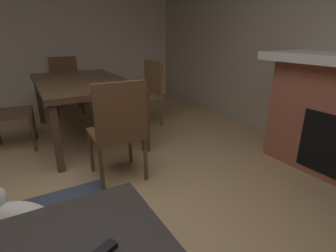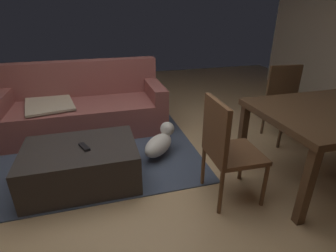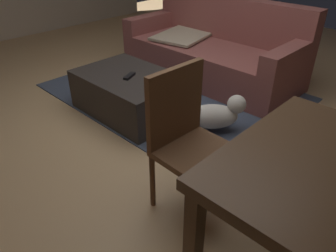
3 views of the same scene
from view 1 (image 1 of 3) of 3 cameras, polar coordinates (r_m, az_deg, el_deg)
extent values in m
cube|color=beige|center=(5.09, -30.48, 17.44)|extent=(0.12, 6.05, 2.62)
cube|color=#513823|center=(3.45, -18.62, 9.15)|extent=(1.83, 1.05, 0.06)
cube|color=#513823|center=(2.66, -23.45, -2.72)|extent=(0.07, 0.07, 0.68)
cube|color=#513823|center=(4.30, -26.61, 4.94)|extent=(0.07, 0.07, 0.68)
cube|color=#513823|center=(2.89, -5.10, 0.59)|extent=(0.07, 0.07, 0.68)
cube|color=#513823|center=(4.44, -14.69, 6.80)|extent=(0.07, 0.07, 0.68)
cube|color=brown|center=(4.68, -21.52, 7.83)|extent=(0.47, 0.47, 0.04)
cube|color=brown|center=(4.84, -22.12, 11.24)|extent=(0.07, 0.44, 0.48)
cylinder|color=brown|center=(4.55, -18.43, 4.97)|extent=(0.04, 0.04, 0.41)
cylinder|color=brown|center=(4.52, -23.44, 4.26)|extent=(0.04, 0.04, 0.41)
cylinder|color=brown|center=(4.94, -19.10, 5.98)|extent=(0.04, 0.04, 0.41)
cylinder|color=brown|center=(4.91, -23.72, 5.33)|extent=(0.04, 0.04, 0.41)
cube|color=brown|center=(3.75, -5.79, 6.48)|extent=(0.48, 0.48, 0.04)
cube|color=brown|center=(3.81, -3.27, 10.71)|extent=(0.44, 0.08, 0.48)
cylinder|color=brown|center=(3.55, -6.87, 1.91)|extent=(0.04, 0.04, 0.41)
cylinder|color=brown|center=(3.89, -9.70, 3.35)|extent=(0.04, 0.04, 0.41)
cylinder|color=brown|center=(3.75, -1.50, 2.99)|extent=(0.04, 0.04, 0.41)
cylinder|color=brown|center=(4.07, -4.63, 4.29)|extent=(0.04, 0.04, 0.41)
cube|color=brown|center=(2.38, -11.52, -1.63)|extent=(0.45, 0.45, 0.04)
cube|color=brown|center=(2.12, -10.37, 3.21)|extent=(0.05, 0.44, 0.48)
cylinder|color=brown|center=(2.61, -16.72, -5.56)|extent=(0.04, 0.04, 0.41)
cylinder|color=brown|center=(2.70, -8.41, -4.01)|extent=(0.04, 0.04, 0.41)
cylinder|color=brown|center=(2.25, -14.50, -9.46)|extent=(0.04, 0.04, 0.41)
cylinder|color=brown|center=(2.36, -5.01, -7.47)|extent=(0.04, 0.04, 0.41)
cube|color=#513823|center=(3.44, -31.53, 2.43)|extent=(0.48, 0.48, 0.04)
cylinder|color=#513823|center=(3.67, -27.58, 0.36)|extent=(0.04, 0.04, 0.41)
cylinder|color=#513823|center=(3.30, -27.73, -1.72)|extent=(0.04, 0.04, 0.41)
ellipsoid|color=silver|center=(1.98, -29.48, -17.58)|extent=(0.48, 0.48, 0.22)
camera|label=2|loc=(2.62, 39.43, 22.15)|focal=27.67mm
camera|label=3|loc=(3.66, 2.17, 24.67)|focal=34.37mm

